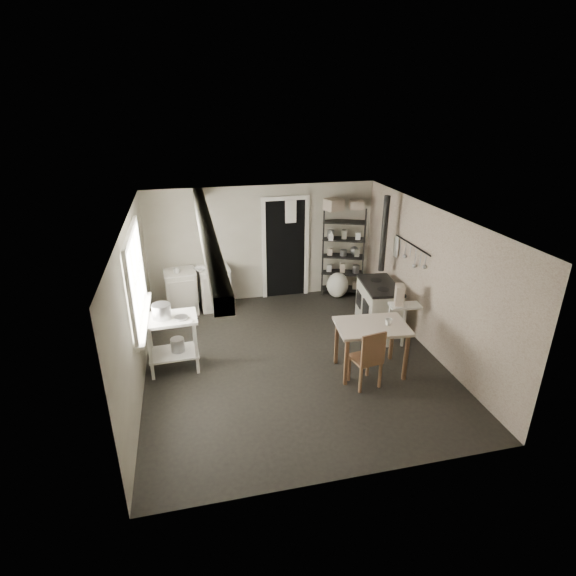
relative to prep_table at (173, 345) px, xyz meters
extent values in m
plane|color=black|center=(1.80, -0.15, -0.40)|extent=(5.00, 5.00, 0.00)
plane|color=beige|center=(1.80, -0.15, 1.90)|extent=(5.00, 5.00, 0.00)
cube|color=#B9B39E|center=(1.80, 2.35, 0.75)|extent=(4.50, 0.02, 2.30)
cube|color=#B9B39E|center=(1.80, -2.65, 0.75)|extent=(4.50, 0.02, 2.30)
cube|color=#B9B39E|center=(-0.45, -0.15, 0.75)|extent=(0.02, 5.00, 2.30)
cube|color=#B9B39E|center=(4.05, -0.15, 0.75)|extent=(0.02, 5.00, 2.30)
cylinder|color=#A7A7A9|center=(-0.11, 0.01, 0.54)|extent=(0.29, 0.29, 0.29)
cylinder|color=#A7A7A9|center=(0.16, -0.08, 0.45)|extent=(0.24, 0.24, 0.11)
cylinder|color=#A7A7A9|center=(0.06, 0.01, -0.02)|extent=(0.26, 0.26, 0.22)
imported|color=white|center=(0.52, 1.94, 0.56)|extent=(0.38, 0.38, 0.07)
imported|color=white|center=(0.10, 1.90, 0.57)|extent=(0.13, 0.13, 0.09)
imported|color=white|center=(3.13, 2.09, 0.98)|extent=(0.12, 0.12, 0.21)
cube|color=beige|center=(3.18, 2.15, 1.61)|extent=(0.40, 0.37, 0.22)
cube|color=beige|center=(3.66, 2.16, 1.59)|extent=(0.31, 0.29, 0.17)
cube|color=beige|center=(3.57, -0.12, 0.61)|extent=(0.20, 0.25, 0.33)
imported|color=white|center=(3.08, -0.78, 0.41)|extent=(0.12, 0.12, 0.10)
ellipsoid|color=white|center=(3.28, 1.98, -0.16)|extent=(0.50, 0.45, 0.54)
cylinder|color=white|center=(3.24, -0.17, -0.33)|extent=(0.14, 0.14, 0.14)
camera|label=1|loc=(0.36, -6.09, 3.42)|focal=28.00mm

